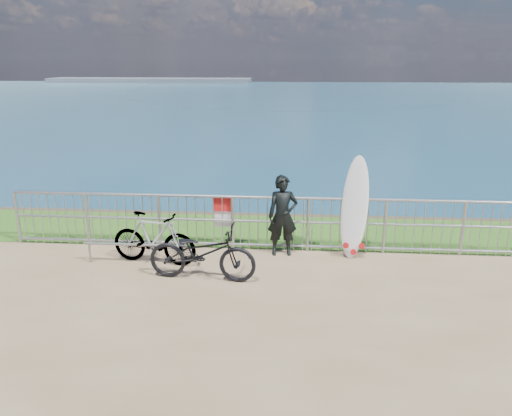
# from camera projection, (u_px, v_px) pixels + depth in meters

# --- Properties ---
(grass_strip) EXTENTS (120.00, 120.00, 0.00)m
(grass_strip) POSITION_uv_depth(u_px,v_px,m) (261.00, 231.00, 11.17)
(grass_strip) COLOR #285617
(grass_strip) RESTS_ON ground
(seascape) EXTENTS (260.00, 260.00, 5.00)m
(seascape) POSITION_uv_depth(u_px,v_px,m) (151.00, 83.00, 153.66)
(seascape) COLOR brown
(seascape) RESTS_ON ground
(railing) EXTENTS (10.06, 0.10, 1.13)m
(railing) POSITION_uv_depth(u_px,v_px,m) (258.00, 222.00, 9.96)
(railing) COLOR gray
(railing) RESTS_ON ground
(surfer) EXTENTS (0.63, 0.45, 1.59)m
(surfer) POSITION_uv_depth(u_px,v_px,m) (283.00, 216.00, 9.66)
(surfer) COLOR black
(surfer) RESTS_ON ground
(surfboard) EXTENTS (0.64, 0.60, 1.98)m
(surfboard) POSITION_uv_depth(u_px,v_px,m) (354.00, 211.00, 9.57)
(surfboard) COLOR silver
(surfboard) RESTS_ON ground
(bicycle_near) EXTENTS (1.94, 0.81, 0.99)m
(bicycle_near) POSITION_uv_depth(u_px,v_px,m) (202.00, 253.00, 8.63)
(bicycle_near) COLOR black
(bicycle_near) RESTS_ON ground
(bicycle_far) EXTENTS (1.73, 0.77, 1.00)m
(bicycle_far) POSITION_uv_depth(u_px,v_px,m) (154.00, 238.00, 9.31)
(bicycle_far) COLOR black
(bicycle_far) RESTS_ON ground
(bike_rack) EXTENTS (1.99, 0.05, 0.41)m
(bike_rack) POSITION_uv_depth(u_px,v_px,m) (135.00, 247.00, 9.33)
(bike_rack) COLOR gray
(bike_rack) RESTS_ON ground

